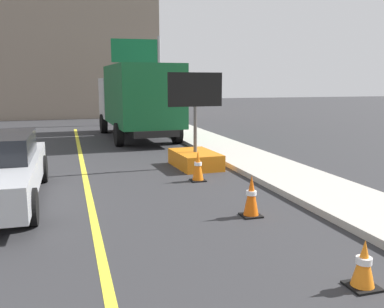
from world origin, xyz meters
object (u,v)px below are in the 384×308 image
(highway_guide_sign, at_px, (146,64))
(traffic_cone_far_lane, at_px, (198,166))
(arrow_board_trailer, at_px, (195,151))
(box_truck, at_px, (138,99))
(traffic_cone_near_sign, at_px, (364,264))
(traffic_cone_mid_lane, at_px, (251,196))

(highway_guide_sign, xyz_separation_m, traffic_cone_far_lane, (-1.37, -14.37, -3.05))
(arrow_board_trailer, xyz_separation_m, box_truck, (-0.56, 6.60, 1.23))
(highway_guide_sign, bearing_deg, traffic_cone_near_sign, -93.16)
(arrow_board_trailer, relative_size, box_truck, 0.38)
(arrow_board_trailer, relative_size, traffic_cone_mid_lane, 3.46)
(traffic_cone_far_lane, bearing_deg, arrow_board_trailer, 75.28)
(traffic_cone_near_sign, height_order, traffic_cone_far_lane, traffic_cone_far_lane)
(traffic_cone_near_sign, xyz_separation_m, traffic_cone_far_lane, (-0.26, 5.80, 0.08))
(traffic_cone_far_lane, bearing_deg, box_truck, 90.91)
(highway_guide_sign, relative_size, traffic_cone_mid_lane, 6.41)
(traffic_cone_mid_lane, height_order, traffic_cone_far_lane, traffic_cone_mid_lane)
(highway_guide_sign, xyz_separation_m, traffic_cone_mid_lane, (-1.27, -17.30, -3.04))
(box_truck, bearing_deg, traffic_cone_mid_lane, -88.79)
(traffic_cone_mid_lane, bearing_deg, traffic_cone_near_sign, -86.99)
(box_truck, xyz_separation_m, traffic_cone_near_sign, (0.39, -14.05, -1.42))
(traffic_cone_mid_lane, bearing_deg, highway_guide_sign, 85.81)
(highway_guide_sign, distance_m, traffic_cone_mid_lane, 17.61)
(box_truck, height_order, traffic_cone_near_sign, box_truck)
(arrow_board_trailer, height_order, box_truck, box_truck)
(highway_guide_sign, bearing_deg, arrow_board_trailer, -94.22)
(arrow_board_trailer, bearing_deg, traffic_cone_mid_lane, -94.09)
(arrow_board_trailer, bearing_deg, traffic_cone_near_sign, -91.35)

